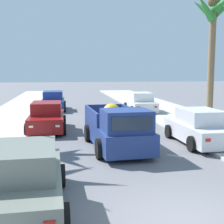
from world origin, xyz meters
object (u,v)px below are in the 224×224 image
car_left_mid (23,181)px  car_right_far (53,101)px  car_left_near (199,128)px  palm_tree_left_mid (213,24)px  car_right_mid (141,103)px  pickup_truck (117,130)px  car_left_far (47,117)px

car_left_mid → car_right_far: bearing=89.5°
car_left_near → palm_tree_left_mid: bearing=60.9°
car_left_near → car_right_mid: 10.55m
car_left_near → car_right_mid: size_ratio=1.00×
car_left_near → palm_tree_left_mid: size_ratio=0.53×
car_left_mid → car_right_mid: 17.60m
car_right_mid → car_right_far: size_ratio=1.00×
pickup_truck → palm_tree_left_mid: size_ratio=0.66×
car_right_mid → car_left_far: 9.35m
pickup_truck → car_right_far: pickup_truck is taller
pickup_truck → car_left_near: bearing=5.0°
car_right_mid → car_right_far: bearing=160.6°
car_left_near → car_left_far: same height
car_left_near → pickup_truck: bearing=-175.0°
pickup_truck → palm_tree_left_mid: (7.62, 7.30, 5.47)m
car_left_far → palm_tree_left_mid: palm_tree_left_mid is taller
car_right_far → car_left_near: bearing=-62.5°
car_left_near → car_right_mid: (-0.01, 10.55, 0.00)m
car_left_mid → car_left_far: bearing=89.5°
palm_tree_left_mid → car_right_far: bearing=150.8°
car_right_far → pickup_truck: bearing=-77.3°
car_left_mid → palm_tree_left_mid: (10.77, 12.63, 5.55)m
car_right_far → car_right_mid: bearing=-19.4°
car_left_near → palm_tree_left_mid: palm_tree_left_mid is taller
car_right_mid → palm_tree_left_mid: bearing=-42.5°
pickup_truck → car_left_near: pickup_truck is taller
pickup_truck → car_left_near: 3.75m
car_left_near → car_left_far: (-6.80, 4.12, 0.00)m
car_left_mid → car_right_far: 18.57m
pickup_truck → car_left_mid: bearing=-120.5°
car_left_far → car_left_mid: bearing=-90.5°
car_right_mid → palm_tree_left_mid: (3.89, -3.57, 5.55)m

